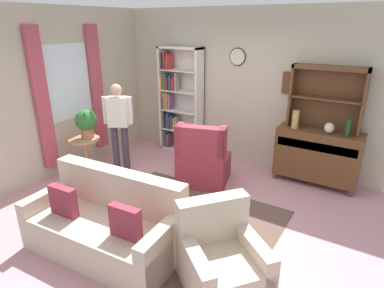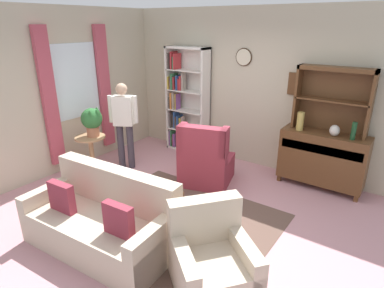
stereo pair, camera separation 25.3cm
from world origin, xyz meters
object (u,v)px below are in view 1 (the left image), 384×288
at_px(armchair_floral, 221,262).
at_px(potted_plant_small, 73,173).
at_px(bottle_wine, 348,128).
at_px(coffee_table, 151,197).
at_px(vase_tall, 295,119).
at_px(wingback_chair, 203,162).
at_px(potted_plant_large, 87,122).
at_px(book_stack, 154,195).
at_px(plant_stand, 86,152).
at_px(bookshelf, 178,101).
at_px(sideboard_hutch, 328,89).
at_px(vase_round, 329,128).
at_px(person_reading, 118,121).
at_px(couch_floral, 106,225).
at_px(sideboard, 317,155).

height_order(armchair_floral, potted_plant_small, armchair_floral).
distance_m(bottle_wine, coffee_table, 3.07).
bearing_deg(vase_tall, wingback_chair, -142.33).
bearing_deg(potted_plant_large, potted_plant_small, -84.14).
distance_m(coffee_table, book_stack, 0.16).
bearing_deg(plant_stand, vase_tall, 28.52).
distance_m(bottle_wine, book_stack, 3.02).
bearing_deg(bottle_wine, bookshelf, 176.89).
bearing_deg(plant_stand, sideboard_hutch, 28.23).
distance_m(vase_round, bottle_wine, 0.27).
bearing_deg(vase_round, plant_stand, -154.88).
distance_m(vase_tall, vase_round, 0.52).
height_order(bookshelf, bottle_wine, bookshelf).
height_order(bookshelf, vase_tall, bookshelf).
height_order(bookshelf, vase_round, bookshelf).
xyz_separation_m(plant_stand, coffee_table, (1.86, -0.53, -0.05)).
relative_size(armchair_floral, potted_plant_small, 3.52).
distance_m(sideboard_hutch, coffee_table, 3.14).
distance_m(vase_tall, coffee_table, 2.63).
height_order(armchair_floral, potted_plant_large, potted_plant_large).
bearing_deg(sideboard_hutch, potted_plant_small, -146.62).
bearing_deg(coffee_table, potted_plant_large, 161.98).
relative_size(bookshelf, wingback_chair, 2.00).
height_order(sideboard_hutch, potted_plant_large, sideboard_hutch).
distance_m(wingback_chair, potted_plant_small, 2.16).
xyz_separation_m(armchair_floral, potted_plant_small, (-3.12, 0.72, -0.11)).
bearing_deg(person_reading, sideboard_hutch, 24.07).
distance_m(bookshelf, potted_plant_large, 1.90).
xyz_separation_m(wingback_chair, book_stack, (0.06, -1.37, 0.06)).
distance_m(sideboard_hutch, potted_plant_small, 4.30).
height_order(bookshelf, person_reading, bookshelf).
xyz_separation_m(potted_plant_large, potted_plant_small, (0.04, -0.43, -0.78)).
bearing_deg(coffee_table, person_reading, 145.97).
relative_size(potted_plant_small, person_reading, 0.20).
xyz_separation_m(sideboard_hutch, person_reading, (-3.12, -1.39, -0.65)).
xyz_separation_m(bottle_wine, potted_plant_large, (-3.84, -1.61, -0.10)).
bearing_deg(book_stack, vase_tall, 63.85).
bearing_deg(sideboard_hutch, bookshelf, -179.48).
bearing_deg(book_stack, coffee_table, 150.36).
relative_size(potted_plant_large, person_reading, 0.32).
height_order(bookshelf, couch_floral, bookshelf).
height_order(sideboard, vase_tall, vase_tall).
distance_m(sideboard, coffee_table, 2.81).
height_order(bottle_wine, couch_floral, bottle_wine).
relative_size(wingback_chair, person_reading, 0.67).
bearing_deg(vase_round, book_stack, -125.56).
relative_size(potted_plant_large, book_stack, 2.78).
xyz_separation_m(bookshelf, wingback_chair, (1.23, -1.08, -0.65)).
xyz_separation_m(wingback_chair, person_reading, (-1.55, -0.29, 0.52)).
relative_size(couch_floral, armchair_floral, 1.72).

